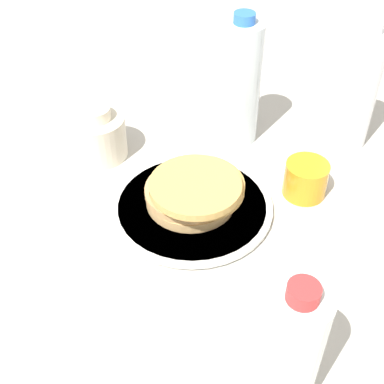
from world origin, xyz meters
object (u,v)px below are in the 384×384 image
object	(u,v)px
water_bottle_near	(240,83)
cream_jug	(98,135)
plate	(192,206)
pancake_stack	(193,190)
juice_glass	(306,179)
water_bottle_mid	(358,89)
water_bottle_far	(290,351)

from	to	relation	value
water_bottle_near	cream_jug	bearing A→B (deg)	-145.54
cream_jug	plate	bearing A→B (deg)	-18.86
pancake_stack	juice_glass	bearing A→B (deg)	34.09
plate	water_bottle_mid	world-z (taller)	water_bottle_mid
water_bottle_near	water_bottle_far	world-z (taller)	water_bottle_near
pancake_stack	plate	bearing A→B (deg)	-105.50
water_bottle_near	water_bottle_far	xyz separation A→B (m)	(0.23, -0.50, -0.02)
plate	cream_jug	bearing A→B (deg)	161.14
plate	water_bottle_far	xyz separation A→B (m)	(0.23, -0.27, 0.09)
plate	water_bottle_mid	bearing A→B (deg)	55.38
juice_glass	water_bottle_near	distance (m)	0.22
juice_glass	water_bottle_far	xyz separation A→B (m)	(0.06, -0.38, 0.07)
plate	juice_glass	size ratio (longest dim) A/B	3.65
plate	pancake_stack	size ratio (longest dim) A/B	1.65
water_bottle_far	plate	bearing A→B (deg)	130.60
plate	water_bottle_mid	distance (m)	0.38
cream_jug	water_bottle_far	bearing A→B (deg)	-37.27
cream_jug	juice_glass	bearing A→B (deg)	5.75
cream_jug	water_bottle_mid	bearing A→B (deg)	27.55
pancake_stack	juice_glass	distance (m)	0.20
pancake_stack	water_bottle_near	size ratio (longest dim) A/B	0.65
pancake_stack	water_bottle_mid	bearing A→B (deg)	55.19
pancake_stack	water_bottle_far	world-z (taller)	water_bottle_far
water_bottle_near	pancake_stack	bearing A→B (deg)	-90.19
plate	juice_glass	xyz separation A→B (m)	(0.16, 0.11, 0.02)
water_bottle_mid	water_bottle_far	world-z (taller)	water_bottle_mid
plate	pancake_stack	xyz separation A→B (m)	(0.00, 0.00, 0.03)
plate	water_bottle_near	distance (m)	0.26
pancake_stack	water_bottle_mid	distance (m)	0.37
juice_glass	pancake_stack	bearing A→B (deg)	-145.91
pancake_stack	juice_glass	size ratio (longest dim) A/B	2.21
water_bottle_far	water_bottle_near	bearing A→B (deg)	114.61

